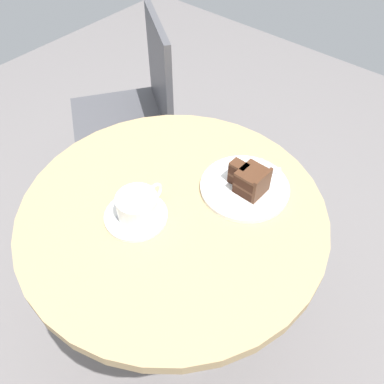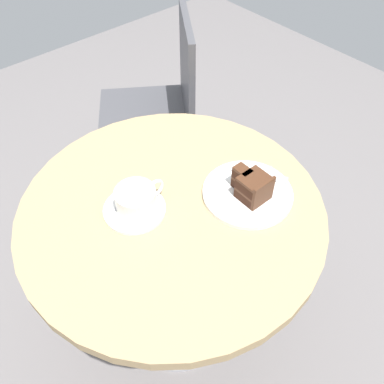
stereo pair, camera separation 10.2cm
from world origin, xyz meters
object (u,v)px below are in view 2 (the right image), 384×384
(teaspoon, at_px, (127,196))
(fork, at_px, (266,177))
(cake_plate, at_px, (247,193))
(saucer, at_px, (135,209))
(coffee_cup, at_px, (137,199))
(napkin, at_px, (254,187))
(cafe_chair, at_px, (164,101))
(cake_slice, at_px, (252,186))

(teaspoon, bearing_deg, fork, -51.75)
(teaspoon, height_order, cake_plate, teaspoon)
(saucer, bearing_deg, coffee_cup, -31.70)
(napkin, bearing_deg, cafe_chair, 72.39)
(cake_plate, bearing_deg, napkin, 13.50)
(cake_plate, xyz_separation_m, napkin, (0.03, 0.01, -0.00))
(coffee_cup, xyz_separation_m, napkin, (0.28, -0.14, -0.04))
(coffee_cup, relative_size, cafe_chair, 0.16)
(cake_slice, xyz_separation_m, napkin, (0.04, 0.02, -0.04))
(saucer, height_order, cafe_chair, cafe_chair)
(cake_plate, bearing_deg, cafe_chair, 70.13)
(cake_plate, distance_m, napkin, 0.03)
(coffee_cup, xyz_separation_m, teaspoon, (0.00, 0.05, -0.03))
(cafe_chair, bearing_deg, fork, 20.72)
(teaspoon, relative_size, cafe_chair, 0.12)
(saucer, xyz_separation_m, fork, (0.33, -0.15, 0.01))
(cake_plate, height_order, cake_slice, cake_slice)
(coffee_cup, distance_m, cake_plate, 0.29)
(cake_plate, distance_m, cafe_chair, 0.74)
(cake_plate, relative_size, cake_slice, 2.33)
(saucer, xyz_separation_m, teaspoon, (0.01, 0.05, 0.01))
(cafe_chair, bearing_deg, cake_slice, 15.09)
(saucer, distance_m, cafe_chair, 0.75)
(napkin, bearing_deg, cake_plate, -166.50)
(napkin, bearing_deg, fork, -4.79)
(coffee_cup, bearing_deg, cafe_chair, 47.11)
(cake_slice, xyz_separation_m, cafe_chair, (0.25, 0.69, -0.22))
(cake_slice, relative_size, cafe_chair, 0.12)
(cake_slice, bearing_deg, teaspoon, 139.16)
(cake_slice, height_order, napkin, cake_slice)
(coffee_cup, distance_m, cafe_chair, 0.75)
(cake_plate, bearing_deg, coffee_cup, 149.50)
(teaspoon, bearing_deg, cafe_chair, 23.27)
(teaspoon, xyz_separation_m, cake_plate, (0.25, -0.20, -0.01))
(teaspoon, distance_m, fork, 0.37)
(cake_plate, distance_m, cake_slice, 0.04)
(cake_slice, distance_m, cafe_chair, 0.77)
(napkin, bearing_deg, coffee_cup, 153.72)
(fork, bearing_deg, saucer, -147.16)
(fork, bearing_deg, napkin, -128.04)
(coffee_cup, distance_m, cake_slice, 0.29)
(saucer, distance_m, cake_plate, 0.30)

